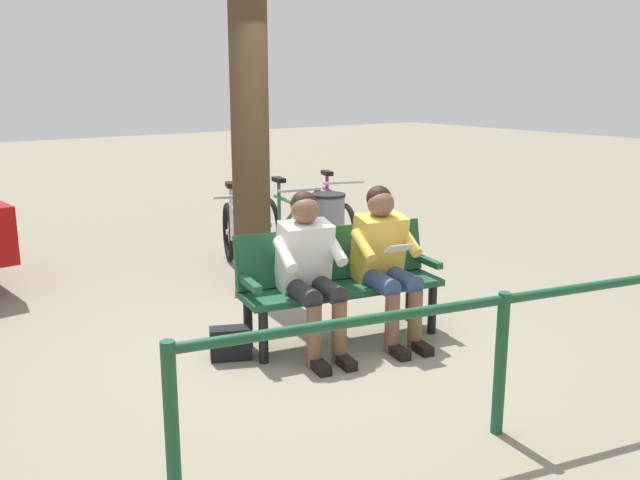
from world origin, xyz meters
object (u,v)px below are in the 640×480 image
(person_reading, at_px, (385,256))
(litter_bin, at_px, (328,235))
(tree_trunk, at_px, (249,103))
(bicycle_black, at_px, (234,239))
(person_companion, at_px, (310,265))
(handbag, at_px, (231,343))
(bench, at_px, (338,275))
(bicycle_blue, at_px, (285,231))
(bicycle_orange, at_px, (332,221))

(person_reading, relative_size, litter_bin, 1.38)
(tree_trunk, relative_size, bicycle_black, 2.26)
(person_companion, distance_m, handbag, 0.81)
(person_reading, distance_m, bicycle_black, 2.37)
(person_reading, relative_size, tree_trunk, 0.34)
(bench, bearing_deg, bicycle_black, -85.60)
(person_companion, relative_size, bicycle_blue, 0.72)
(bench, relative_size, bicycle_black, 1.05)
(person_companion, height_order, litter_bin, person_companion)
(handbag, relative_size, litter_bin, 0.34)
(bench, distance_m, bicycle_orange, 2.82)
(person_reading, height_order, handbag, person_reading)
(tree_trunk, distance_m, bicycle_blue, 1.78)
(person_reading, relative_size, bicycle_blue, 0.72)
(litter_bin, height_order, bicycle_black, bicycle_black)
(bench, xyz_separation_m, bicycle_blue, (-0.91, -2.14, -0.15))
(person_reading, height_order, bicycle_black, person_reading)
(litter_bin, bearing_deg, handbag, 35.26)
(person_companion, height_order, tree_trunk, tree_trunk)
(bench, xyz_separation_m, bicycle_black, (-0.26, -2.13, -0.15))
(bench, height_order, bicycle_black, bicycle_black)
(bicycle_blue, xyz_separation_m, bicycle_black, (0.65, 0.01, 0.00))
(person_companion, relative_size, bicycle_black, 0.76)
(person_reading, xyz_separation_m, person_companion, (0.63, -0.13, -0.00))
(bench, bearing_deg, bicycle_orange, -114.68)
(person_companion, distance_m, tree_trunk, 1.97)
(tree_trunk, bearing_deg, person_reading, 96.71)
(person_reading, height_order, tree_trunk, tree_trunk)
(person_reading, height_order, bicycle_blue, person_reading)
(bench, xyz_separation_m, litter_bin, (-0.96, -1.42, -0.07))
(bench, bearing_deg, person_companion, 27.37)
(bicycle_orange, relative_size, bicycle_blue, 0.97)
(tree_trunk, height_order, bicycle_black, tree_trunk)
(handbag, xyz_separation_m, tree_trunk, (-1.00, -1.36, 1.67))
(bench, distance_m, litter_bin, 1.72)
(litter_bin, height_order, bicycle_orange, bicycle_orange)
(person_reading, xyz_separation_m, bicycle_orange, (-1.37, -2.50, -0.31))
(bicycle_orange, bearing_deg, bench, -17.31)
(tree_trunk, bearing_deg, bench, 86.58)
(bicycle_orange, height_order, bicycle_blue, same)
(handbag, bearing_deg, litter_bin, -144.74)
(bicycle_blue, bearing_deg, bench, -11.74)
(handbag, height_order, tree_trunk, tree_trunk)
(litter_bin, bearing_deg, bicycle_orange, -128.88)
(litter_bin, relative_size, bicycle_orange, 0.54)
(person_reading, height_order, bicycle_orange, person_reading)
(person_companion, distance_m, bicycle_orange, 3.12)
(bicycle_orange, height_order, bicycle_black, same)
(bench, distance_m, handbag, 1.00)
(person_companion, xyz_separation_m, bicycle_black, (-0.60, -2.23, -0.30))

